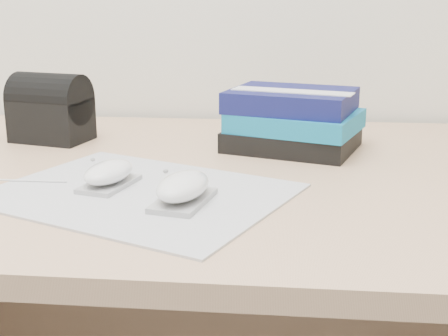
# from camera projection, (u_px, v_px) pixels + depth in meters

# --- Properties ---
(desk) EXTENTS (1.60, 0.80, 0.73)m
(desk) POSITION_uv_depth(u_px,v_px,m) (269.00, 289.00, 1.10)
(desk) COLOR tan
(desk) RESTS_ON ground
(mousepad) EXTENTS (0.47, 0.43, 0.00)m
(mousepad) POSITION_uv_depth(u_px,v_px,m) (138.00, 193.00, 0.86)
(mousepad) COLOR #9C9DA4
(mousepad) RESTS_ON desk
(mouse_rear) EXTENTS (0.08, 0.11, 0.04)m
(mouse_rear) POSITION_uv_depth(u_px,v_px,m) (109.00, 174.00, 0.88)
(mouse_rear) COLOR #A4A4A7
(mouse_rear) RESTS_ON mousepad
(mouse_front) EXTENTS (0.08, 0.12, 0.05)m
(mouse_front) POSITION_uv_depth(u_px,v_px,m) (183.00, 189.00, 0.81)
(mouse_front) COLOR #9F9FA2
(mouse_front) RESTS_ON mousepad
(book_stack) EXTENTS (0.26, 0.23, 0.11)m
(book_stack) POSITION_uv_depth(u_px,v_px,m) (293.00, 120.00, 1.09)
(book_stack) COLOR black
(book_stack) RESTS_ON desk
(pouch) EXTENTS (0.15, 0.12, 0.13)m
(pouch) POSITION_uv_depth(u_px,v_px,m) (51.00, 108.00, 1.15)
(pouch) COLOR black
(pouch) RESTS_ON desk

